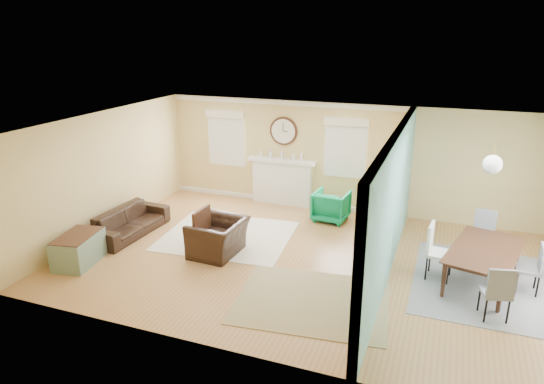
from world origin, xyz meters
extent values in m
plane|color=#A96D41|center=(0.00, 0.00, 0.00)|extent=(9.00, 9.00, 0.00)
cube|color=tan|center=(0.00, 3.00, 1.30)|extent=(9.00, 0.02, 2.60)
cube|color=tan|center=(0.00, -3.00, 1.30)|extent=(9.00, 0.02, 2.60)
cube|color=tan|center=(-4.50, 0.00, 1.30)|extent=(0.02, 6.00, 2.60)
cube|color=white|center=(0.00, 0.00, 2.60)|extent=(9.00, 6.00, 0.02)
cube|color=tan|center=(1.50, 1.40, 1.30)|extent=(0.12, 3.20, 2.60)
cube|color=tan|center=(1.50, -2.50, 1.30)|extent=(0.12, 1.00, 2.60)
cube|color=tan|center=(1.50, -1.10, 2.40)|extent=(0.12, 1.80, 0.40)
cube|color=white|center=(1.43, -0.20, 1.10)|extent=(0.04, 0.12, 2.20)
cube|color=white|center=(1.43, -2.00, 1.10)|extent=(0.04, 0.12, 2.20)
cube|color=white|center=(1.43, -1.10, 2.20)|extent=(0.04, 1.92, 0.12)
cube|color=#67ACA1|center=(1.57, 0.00, 1.30)|extent=(0.02, 6.00, 2.60)
cube|color=white|center=(-1.50, 2.88, 0.55)|extent=(1.50, 0.24, 1.10)
cube|color=white|center=(-1.50, 2.85, 1.13)|extent=(1.70, 0.30, 0.08)
cube|color=black|center=(-1.50, 2.98, 0.50)|extent=(0.85, 0.02, 0.75)
cube|color=gold|center=(-1.50, 2.87, 0.42)|extent=(0.85, 0.02, 0.62)
cylinder|color=#4F2D1F|center=(-1.50, 2.97, 1.85)|extent=(0.70, 0.06, 0.70)
cylinder|color=silver|center=(-1.50, 2.94, 1.85)|extent=(0.60, 0.01, 0.60)
cube|color=black|center=(-1.50, 2.93, 1.95)|extent=(0.02, 0.01, 0.20)
cube|color=black|center=(-1.44, 2.93, 1.85)|extent=(0.12, 0.01, 0.02)
cube|color=white|center=(-3.05, 2.98, 1.55)|extent=(0.90, 0.03, 1.30)
cube|color=white|center=(-3.05, 2.95, 1.55)|extent=(1.00, 0.04, 1.40)
cube|color=#F5EBCE|center=(-3.05, 2.91, 2.18)|extent=(1.05, 0.10, 0.18)
cube|color=white|center=(0.05, 2.98, 1.55)|extent=(0.90, 0.03, 1.30)
cube|color=white|center=(0.05, 2.95, 1.55)|extent=(1.00, 0.04, 1.40)
cube|color=#F5EBCE|center=(0.05, 2.91, 2.18)|extent=(1.05, 0.10, 0.18)
cylinder|color=gold|center=(3.00, 0.00, 2.45)|extent=(0.02, 0.02, 0.30)
sphere|color=white|center=(3.00, 0.00, 2.20)|extent=(0.30, 0.30, 0.30)
cube|color=#F5EBCE|center=(-1.90, 0.53, 0.01)|extent=(2.84, 2.52, 0.01)
cube|color=tan|center=(0.53, -1.36, 0.01)|extent=(2.63, 2.24, 0.01)
cube|color=gray|center=(3.14, 0.23, 0.01)|extent=(2.29, 2.87, 0.01)
imported|color=black|center=(-3.92, -0.10, 0.28)|extent=(0.83, 1.97, 0.57)
imported|color=black|center=(-1.69, -0.31, 0.35)|extent=(0.99, 1.11, 0.70)
imported|color=#096D53|center=(-0.06, 2.21, 0.35)|extent=(0.81, 0.83, 0.70)
cube|color=gray|center=(-3.97, -1.59, 0.28)|extent=(0.78, 1.09, 0.55)
cube|color=#4F2D1F|center=(-3.97, -1.59, 0.56)|extent=(0.74, 1.04, 0.02)
cube|color=olive|center=(1.15, 1.49, 0.40)|extent=(0.49, 1.47, 0.80)
cube|color=#4F2D1F|center=(0.90, 1.05, 0.55)|extent=(0.01, 0.39, 0.22)
cube|color=#4F2D1F|center=(0.90, 1.05, 0.28)|extent=(0.01, 0.39, 0.22)
cube|color=#4F2D1F|center=(0.90, 1.49, 0.55)|extent=(0.01, 0.39, 0.22)
cube|color=#4F2D1F|center=(0.90, 1.49, 0.28)|extent=(0.01, 0.39, 0.22)
cube|color=#4F2D1F|center=(0.90, 1.93, 0.55)|extent=(0.01, 0.39, 0.22)
cube|color=#4F2D1F|center=(0.90, 1.93, 0.28)|extent=(0.01, 0.39, 0.22)
imported|color=black|center=(1.13, 1.49, 1.10)|extent=(0.16, 1.05, 0.60)
cylinder|color=white|center=(1.12, 0.41, 0.26)|extent=(0.35, 0.35, 0.51)
imported|color=#337F33|center=(1.12, 0.41, 0.74)|extent=(0.48, 0.51, 0.45)
imported|color=#4F2D1F|center=(3.14, 0.23, 0.33)|extent=(1.44, 2.05, 0.65)
cube|color=gray|center=(3.10, 1.41, 0.43)|extent=(0.50, 0.50, 0.05)
cube|color=gray|center=(3.10, 1.41, 0.67)|extent=(0.40, 0.17, 0.48)
cylinder|color=black|center=(3.30, 1.52, 0.20)|extent=(0.03, 0.03, 0.40)
cylinder|color=black|center=(3.21, 1.21, 0.20)|extent=(0.03, 0.03, 0.40)
cylinder|color=black|center=(2.99, 1.62, 0.20)|extent=(0.03, 0.03, 0.40)
cylinder|color=black|center=(2.90, 1.31, 0.20)|extent=(0.03, 0.03, 0.40)
cube|color=gray|center=(3.23, -0.84, 0.43)|extent=(0.49, 0.49, 0.05)
cube|color=gray|center=(3.23, -0.84, 0.67)|extent=(0.40, 0.15, 0.48)
cylinder|color=black|center=(3.12, -1.04, 0.20)|extent=(0.03, 0.03, 0.40)
cylinder|color=black|center=(3.04, -0.72, 0.20)|extent=(0.03, 0.03, 0.40)
cylinder|color=black|center=(3.43, -0.95, 0.20)|extent=(0.03, 0.03, 0.40)
cylinder|color=black|center=(3.35, -0.64, 0.20)|extent=(0.03, 0.03, 0.40)
cube|color=white|center=(2.39, 0.17, 0.48)|extent=(0.49, 0.49, 0.05)
cube|color=white|center=(2.39, 0.17, 0.74)|extent=(0.10, 0.45, 0.53)
cylinder|color=black|center=(2.23, 0.37, 0.22)|extent=(0.03, 0.03, 0.44)
cylinder|color=black|center=(2.59, 0.33, 0.22)|extent=(0.03, 0.03, 0.44)
cylinder|color=black|center=(2.19, 0.01, 0.22)|extent=(0.03, 0.03, 0.44)
cylinder|color=black|center=(2.55, -0.02, 0.22)|extent=(0.03, 0.03, 0.44)
cube|color=gray|center=(3.79, 0.20, 0.41)|extent=(0.40, 0.40, 0.05)
cube|color=gray|center=(3.79, 0.20, 0.64)|extent=(0.06, 0.39, 0.46)
cylinder|color=black|center=(3.95, 0.04, 0.19)|extent=(0.03, 0.03, 0.39)
cylinder|color=black|center=(3.63, 0.05, 0.19)|extent=(0.03, 0.03, 0.39)
cylinder|color=black|center=(3.95, 0.36, 0.19)|extent=(0.03, 0.03, 0.39)
cylinder|color=black|center=(3.64, 0.36, 0.19)|extent=(0.03, 0.03, 0.39)
camera|label=1|loc=(2.34, -8.06, 4.20)|focal=32.00mm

